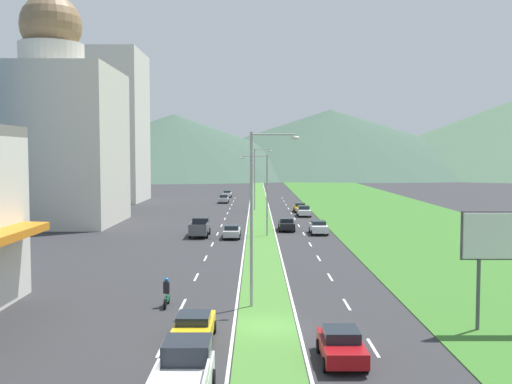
# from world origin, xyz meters

# --- Properties ---
(ground_plane) EXTENTS (600.00, 600.00, 0.00)m
(ground_plane) POSITION_xyz_m (0.00, 0.00, 0.00)
(ground_plane) COLOR #2D2D30
(grass_median) EXTENTS (3.20, 240.00, 0.06)m
(grass_median) POSITION_xyz_m (0.00, 60.00, 0.03)
(grass_median) COLOR #477F33
(grass_median) RESTS_ON ground_plane
(grass_verge_right) EXTENTS (24.00, 240.00, 0.06)m
(grass_verge_right) POSITION_xyz_m (20.60, 60.00, 0.03)
(grass_verge_right) COLOR #387028
(grass_verge_right) RESTS_ON ground_plane
(lane_dash_left_2) EXTENTS (0.16, 2.80, 0.01)m
(lane_dash_left_2) POSITION_xyz_m (-5.10, -3.47, 0.01)
(lane_dash_left_2) COLOR silver
(lane_dash_left_2) RESTS_ON ground_plane
(lane_dash_left_3) EXTENTS (0.16, 2.80, 0.01)m
(lane_dash_left_3) POSITION_xyz_m (-5.10, 4.79, 0.01)
(lane_dash_left_3) COLOR silver
(lane_dash_left_3) RESTS_ON ground_plane
(lane_dash_left_4) EXTENTS (0.16, 2.80, 0.01)m
(lane_dash_left_4) POSITION_xyz_m (-5.10, 13.06, 0.01)
(lane_dash_left_4) COLOR silver
(lane_dash_left_4) RESTS_ON ground_plane
(lane_dash_left_5) EXTENTS (0.16, 2.80, 0.01)m
(lane_dash_left_5) POSITION_xyz_m (-5.10, 21.32, 0.01)
(lane_dash_left_5) COLOR silver
(lane_dash_left_5) RESTS_ON ground_plane
(lane_dash_left_6) EXTENTS (0.16, 2.80, 0.01)m
(lane_dash_left_6) POSITION_xyz_m (-5.10, 29.58, 0.01)
(lane_dash_left_6) COLOR silver
(lane_dash_left_6) RESTS_ON ground_plane
(lane_dash_left_7) EXTENTS (0.16, 2.80, 0.01)m
(lane_dash_left_7) POSITION_xyz_m (-5.10, 37.85, 0.01)
(lane_dash_left_7) COLOR silver
(lane_dash_left_7) RESTS_ON ground_plane
(lane_dash_left_8) EXTENTS (0.16, 2.80, 0.01)m
(lane_dash_left_8) POSITION_xyz_m (-5.10, 46.11, 0.01)
(lane_dash_left_8) COLOR silver
(lane_dash_left_8) RESTS_ON ground_plane
(lane_dash_left_9) EXTENTS (0.16, 2.80, 0.01)m
(lane_dash_left_9) POSITION_xyz_m (-5.10, 54.37, 0.01)
(lane_dash_left_9) COLOR silver
(lane_dash_left_9) RESTS_ON ground_plane
(lane_dash_left_10) EXTENTS (0.16, 2.80, 0.01)m
(lane_dash_left_10) POSITION_xyz_m (-5.10, 62.64, 0.01)
(lane_dash_left_10) COLOR silver
(lane_dash_left_10) RESTS_ON ground_plane
(lane_dash_left_11) EXTENTS (0.16, 2.80, 0.01)m
(lane_dash_left_11) POSITION_xyz_m (-5.10, 70.90, 0.01)
(lane_dash_left_11) COLOR silver
(lane_dash_left_11) RESTS_ON ground_plane
(lane_dash_left_12) EXTENTS (0.16, 2.80, 0.01)m
(lane_dash_left_12) POSITION_xyz_m (-5.10, 79.17, 0.01)
(lane_dash_left_12) COLOR silver
(lane_dash_left_12) RESTS_ON ground_plane
(lane_dash_left_13) EXTENTS (0.16, 2.80, 0.01)m
(lane_dash_left_13) POSITION_xyz_m (-5.10, 87.43, 0.01)
(lane_dash_left_13) COLOR silver
(lane_dash_left_13) RESTS_ON ground_plane
(lane_dash_left_14) EXTENTS (0.16, 2.80, 0.01)m
(lane_dash_left_14) POSITION_xyz_m (-5.10, 95.69, 0.01)
(lane_dash_left_14) COLOR silver
(lane_dash_left_14) RESTS_ON ground_plane
(lane_dash_right_2) EXTENTS (0.16, 2.80, 0.01)m
(lane_dash_right_2) POSITION_xyz_m (5.10, -3.47, 0.01)
(lane_dash_right_2) COLOR silver
(lane_dash_right_2) RESTS_ON ground_plane
(lane_dash_right_3) EXTENTS (0.16, 2.80, 0.01)m
(lane_dash_right_3) POSITION_xyz_m (5.10, 4.79, 0.01)
(lane_dash_right_3) COLOR silver
(lane_dash_right_3) RESTS_ON ground_plane
(lane_dash_right_4) EXTENTS (0.16, 2.80, 0.01)m
(lane_dash_right_4) POSITION_xyz_m (5.10, 13.06, 0.01)
(lane_dash_right_4) COLOR silver
(lane_dash_right_4) RESTS_ON ground_plane
(lane_dash_right_5) EXTENTS (0.16, 2.80, 0.01)m
(lane_dash_right_5) POSITION_xyz_m (5.10, 21.32, 0.01)
(lane_dash_right_5) COLOR silver
(lane_dash_right_5) RESTS_ON ground_plane
(lane_dash_right_6) EXTENTS (0.16, 2.80, 0.01)m
(lane_dash_right_6) POSITION_xyz_m (5.10, 29.58, 0.01)
(lane_dash_right_6) COLOR silver
(lane_dash_right_6) RESTS_ON ground_plane
(lane_dash_right_7) EXTENTS (0.16, 2.80, 0.01)m
(lane_dash_right_7) POSITION_xyz_m (5.10, 37.85, 0.01)
(lane_dash_right_7) COLOR silver
(lane_dash_right_7) RESTS_ON ground_plane
(lane_dash_right_8) EXTENTS (0.16, 2.80, 0.01)m
(lane_dash_right_8) POSITION_xyz_m (5.10, 46.11, 0.01)
(lane_dash_right_8) COLOR silver
(lane_dash_right_8) RESTS_ON ground_plane
(lane_dash_right_9) EXTENTS (0.16, 2.80, 0.01)m
(lane_dash_right_9) POSITION_xyz_m (5.10, 54.37, 0.01)
(lane_dash_right_9) COLOR silver
(lane_dash_right_9) RESTS_ON ground_plane
(lane_dash_right_10) EXTENTS (0.16, 2.80, 0.01)m
(lane_dash_right_10) POSITION_xyz_m (5.10, 62.64, 0.01)
(lane_dash_right_10) COLOR silver
(lane_dash_right_10) RESTS_ON ground_plane
(lane_dash_right_11) EXTENTS (0.16, 2.80, 0.01)m
(lane_dash_right_11) POSITION_xyz_m (5.10, 70.90, 0.01)
(lane_dash_right_11) COLOR silver
(lane_dash_right_11) RESTS_ON ground_plane
(lane_dash_right_12) EXTENTS (0.16, 2.80, 0.01)m
(lane_dash_right_12) POSITION_xyz_m (5.10, 79.17, 0.01)
(lane_dash_right_12) COLOR silver
(lane_dash_right_12) RESTS_ON ground_plane
(lane_dash_right_13) EXTENTS (0.16, 2.80, 0.01)m
(lane_dash_right_13) POSITION_xyz_m (5.10, 87.43, 0.01)
(lane_dash_right_13) COLOR silver
(lane_dash_right_13) RESTS_ON ground_plane
(lane_dash_right_14) EXTENTS (0.16, 2.80, 0.01)m
(lane_dash_right_14) POSITION_xyz_m (5.10, 95.69, 0.01)
(lane_dash_right_14) COLOR silver
(lane_dash_right_14) RESTS_ON ground_plane
(edge_line_median_left) EXTENTS (0.16, 240.00, 0.01)m
(edge_line_median_left) POSITION_xyz_m (-1.75, 60.00, 0.01)
(edge_line_median_left) COLOR silver
(edge_line_median_left) RESTS_ON ground_plane
(edge_line_median_right) EXTENTS (0.16, 240.00, 0.01)m
(edge_line_median_right) POSITION_xyz_m (1.75, 60.00, 0.01)
(edge_line_median_right) COLOR silver
(edge_line_median_right) RESTS_ON ground_plane
(domed_building) EXTENTS (16.98, 16.98, 30.55)m
(domed_building) POSITION_xyz_m (-27.84, 48.33, 12.09)
(domed_building) COLOR beige
(domed_building) RESTS_ON ground_plane
(midrise_colored) EXTENTS (16.02, 16.02, 29.82)m
(midrise_colored) POSITION_xyz_m (-31.23, 87.68, 14.91)
(midrise_colored) COLOR silver
(midrise_colored) RESTS_ON ground_plane
(hill_far_left) EXTENTS (157.69, 157.69, 27.68)m
(hill_far_left) POSITION_xyz_m (-37.36, 234.80, 13.84)
(hill_far_left) COLOR #3D5647
(hill_far_left) RESTS_ON ground_plane
(hill_far_center) EXTENTS (198.69, 198.69, 32.03)m
(hill_far_center) POSITION_xyz_m (36.72, 264.67, 16.02)
(hill_far_center) COLOR #3D5647
(hill_far_center) RESTS_ON ground_plane
(street_lamp_near) EXTENTS (3.02, 0.43, 10.67)m
(street_lamp_near) POSITION_xyz_m (-0.53, 4.18, 6.06)
(street_lamp_near) COLOR #99999E
(street_lamp_near) RESTS_ON ground_plane
(street_lamp_mid) EXTENTS (3.23, 0.42, 9.33)m
(street_lamp_mid) POSITION_xyz_m (0.36, 35.98, 5.39)
(street_lamp_mid) COLOR #99999E
(street_lamp_mid) RESTS_ON ground_plane
(street_lamp_far) EXTENTS (3.04, 0.28, 10.37)m
(street_lamp_far) POSITION_xyz_m (-0.48, 67.77, 5.91)
(street_lamp_far) COLOR #99999E
(street_lamp_far) RESTS_ON ground_plane
(car_0) EXTENTS (1.93, 4.55, 1.49)m
(car_0) POSITION_xyz_m (-6.89, 98.89, 0.76)
(car_0) COLOR silver
(car_0) RESTS_ON ground_plane
(car_1) EXTENTS (1.87, 4.39, 1.61)m
(car_1) POSITION_xyz_m (-6.81, 83.05, 0.81)
(car_1) COLOR #B2B2B7
(car_1) RESTS_ON ground_plane
(car_2) EXTENTS (2.02, 4.40, 1.53)m
(car_2) POSITION_xyz_m (6.83, 37.85, 0.79)
(car_2) COLOR silver
(car_2) RESTS_ON ground_plane
(car_4) EXTENTS (2.01, 4.61, 1.59)m
(car_4) POSITION_xyz_m (6.73, 58.08, 0.80)
(car_4) COLOR silver
(car_4) RESTS_ON ground_plane
(car_5) EXTENTS (1.93, 4.66, 1.47)m
(car_5) POSITION_xyz_m (-3.26, 34.41, 0.75)
(car_5) COLOR #B2B2B7
(car_5) RESTS_ON ground_plane
(car_6) EXTENTS (2.00, 4.21, 1.42)m
(car_6) POSITION_xyz_m (-3.64, -2.42, 0.74)
(car_6) COLOR yellow
(car_6) RESTS_ON ground_plane
(car_7) EXTENTS (1.98, 4.66, 1.47)m
(car_7) POSITION_xyz_m (6.65, 64.88, 0.75)
(car_7) COLOR yellow
(car_7) RESTS_ON ground_plane
(car_8) EXTENTS (1.97, 4.07, 1.46)m
(car_8) POSITION_xyz_m (3.29, -5.36, 0.75)
(car_8) COLOR maroon
(car_8) RESTS_ON ground_plane
(car_9) EXTENTS (1.98, 4.54, 1.53)m
(car_9) POSITION_xyz_m (3.21, 40.92, 0.78)
(car_9) COLOR black
(car_9) RESTS_ON ground_plane
(pickup_truck_0) EXTENTS (2.18, 5.40, 2.00)m
(pickup_truck_0) POSITION_xyz_m (-6.99, 36.05, 0.98)
(pickup_truck_0) COLOR #515459
(pickup_truck_0) RESTS_ON ground_plane
(pickup_truck_1) EXTENTS (2.18, 5.40, 2.00)m
(pickup_truck_1) POSITION_xyz_m (-3.26, -9.81, 0.98)
(pickup_truck_1) COLOR silver
(pickup_truck_1) RESTS_ON ground_plane
(motorcycle_rider) EXTENTS (0.36, 2.00, 1.80)m
(motorcycle_rider) POSITION_xyz_m (-6.03, 4.31, 0.75)
(motorcycle_rider) COLOR black
(motorcycle_rider) RESTS_ON ground_plane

